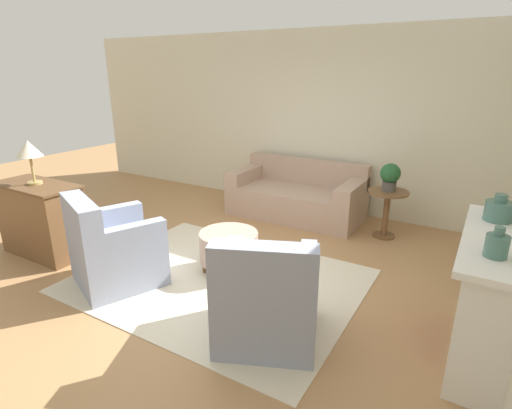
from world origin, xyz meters
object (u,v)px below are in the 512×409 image
object	(u,v)px
vase_mantel_far	(497,245)
table_lamp	(29,151)
armchair_left	(112,251)
dresser	(41,218)
vase_mantel_near	(499,210)
potted_plant_on_side_table	(390,176)
armchair_right	(266,300)
couch	(297,196)
ottoman_table	(229,247)
side_table	(387,206)

from	to	relation	value
vase_mantel_far	table_lamp	world-z (taller)	table_lamp
armchair_left	dresser	size ratio (longest dim) A/B	0.95
vase_mantel_near	potted_plant_on_side_table	size ratio (longest dim) A/B	0.61
armchair_right	table_lamp	xyz separation A→B (m)	(-3.21, 0.07, 0.92)
couch	table_lamp	world-z (taller)	table_lamp
armchair_right	potted_plant_on_side_table	xyz separation A→B (m)	(0.31, 2.77, 0.49)
armchair_right	potted_plant_on_side_table	world-z (taller)	potted_plant_on_side_table
vase_mantel_far	armchair_left	bearing A→B (deg)	-173.67
couch	armchair_left	world-z (taller)	armchair_left
armchair_right	vase_mantel_far	size ratio (longest dim) A/B	5.02
couch	vase_mantel_far	bearing A→B (deg)	-44.29
dresser	potted_plant_on_side_table	world-z (taller)	potted_plant_on_side_table
vase_mantel_far	couch	bearing A→B (deg)	135.71
dresser	armchair_left	bearing A→B (deg)	-3.10
potted_plant_on_side_table	vase_mantel_far	bearing A→B (deg)	-62.96
vase_mantel_far	potted_plant_on_side_table	world-z (taller)	vase_mantel_far
armchair_right	ottoman_table	world-z (taller)	armchair_right
table_lamp	ottoman_table	bearing A→B (deg)	19.64
armchair_left	armchair_right	xyz separation A→B (m)	(1.87, -0.00, 0.00)
side_table	potted_plant_on_side_table	size ratio (longest dim) A/B	1.77
armchair_right	vase_mantel_far	bearing A→B (deg)	13.83
vase_mantel_near	table_lamp	bearing A→B (deg)	-167.04
armchair_right	table_lamp	bearing A→B (deg)	178.70
table_lamp	side_table	bearing A→B (deg)	37.52
couch	armchair_left	size ratio (longest dim) A/B	1.90
dresser	vase_mantel_far	world-z (taller)	vase_mantel_far
dresser	table_lamp	size ratio (longest dim) A/B	2.17
ottoman_table	vase_mantel_far	bearing A→B (deg)	-11.09
dresser	ottoman_table	bearing A→B (deg)	19.64
potted_plant_on_side_table	couch	bearing A→B (deg)	172.91
ottoman_table	table_lamp	world-z (taller)	table_lamp
table_lamp	vase_mantel_near	bearing A→B (deg)	12.96
armchair_left	potted_plant_on_side_table	size ratio (longest dim) A/B	2.86
potted_plant_on_side_table	dresser	bearing A→B (deg)	-142.48
couch	side_table	xyz separation A→B (m)	(1.41, -0.18, 0.14)
armchair_left	vase_mantel_near	size ratio (longest dim) A/B	4.69
table_lamp	dresser	bearing A→B (deg)	0.00
dresser	vase_mantel_near	world-z (taller)	vase_mantel_near
side_table	table_lamp	distance (m)	4.51
armchair_left	table_lamp	size ratio (longest dim) A/B	2.06
armchair_left	vase_mantel_far	bearing A→B (deg)	6.33
vase_mantel_near	vase_mantel_far	xyz separation A→B (m)	(0.00, -0.79, -0.01)
armchair_right	side_table	xyz separation A→B (m)	(0.31, 2.77, 0.07)
armchair_left	vase_mantel_near	world-z (taller)	vase_mantel_near
armchair_right	vase_mantel_far	xyz separation A→B (m)	(1.53, 0.38, 0.71)
table_lamp	vase_mantel_far	bearing A→B (deg)	3.68
armchair_left	side_table	world-z (taller)	armchair_left
side_table	vase_mantel_far	size ratio (longest dim) A/B	3.10
couch	vase_mantel_far	size ratio (longest dim) A/B	9.52
side_table	potted_plant_on_side_table	bearing A→B (deg)	0.00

